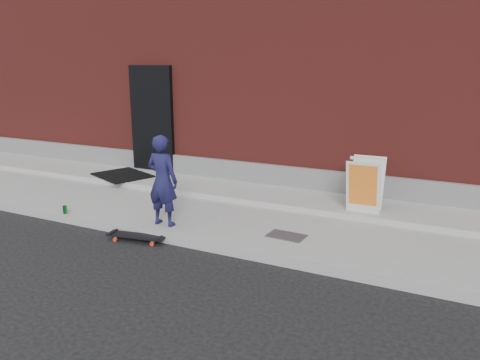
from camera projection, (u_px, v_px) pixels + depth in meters
The scene contains 10 objects.
ground at pixel (180, 246), 6.76m from camera, with size 80.00×80.00×0.00m, color black.
sidewalk at pixel (228, 212), 8.04m from camera, with size 20.00×3.00×0.15m, color gray.
apron at pixel (250, 193), 8.80m from camera, with size 20.00×1.20×0.10m, color gray.
building at pixel (325, 66), 12.23m from camera, with size 20.00×8.10×5.00m.
child at pixel (162, 181), 7.06m from camera, with size 0.51×0.34×1.40m, color #17163F.
skateboard at pixel (136, 236), 6.92m from camera, with size 0.90×0.36×0.10m.
pizza_sign at pixel (365, 185), 7.46m from camera, with size 0.53×0.63×0.88m.
soda_can at pixel (65, 210), 7.72m from camera, with size 0.07×0.07×0.13m, color #1A862C.
doormat at pixel (122, 175), 9.88m from camera, with size 1.13×0.92×0.03m, color black.
utility_plate at pixel (286, 236), 6.73m from camera, with size 0.53×0.34×0.02m, color #5E5E63.
Camera 1 is at (3.58, -5.28, 2.59)m, focal length 35.00 mm.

